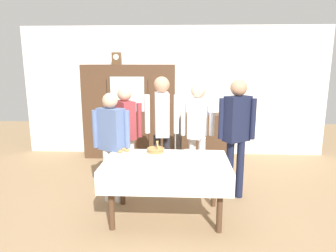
{
  "coord_description": "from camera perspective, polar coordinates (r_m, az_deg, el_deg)",
  "views": [
    {
      "loc": [
        0.19,
        -3.74,
        1.95
      ],
      "look_at": [
        0.0,
        0.2,
        1.12
      ],
      "focal_mm": 31.99,
      "sensor_mm": 36.0,
      "label": 1
    }
  ],
  "objects": [
    {
      "name": "ground_plane",
      "position": [
        4.23,
        -0.14,
        -15.56
      ],
      "size": [
        12.0,
        12.0,
        0.0
      ],
      "primitive_type": "plane",
      "color": "#997A56",
      "rests_on": "ground"
    },
    {
      "name": "back_wall",
      "position": [
        6.43,
        1.07,
        6.58
      ],
      "size": [
        6.4,
        0.1,
        2.7
      ],
      "primitive_type": "cube",
      "color": "silver",
      "rests_on": "ground"
    },
    {
      "name": "dining_table",
      "position": [
        3.75,
        -0.33,
        -8.33
      ],
      "size": [
        1.55,
        0.94,
        0.77
      ],
      "color": "#4C3321",
      "rests_on": "ground"
    },
    {
      "name": "wall_cabinet",
      "position": [
        6.27,
        -7.28,
        2.75
      ],
      "size": [
        1.87,
        0.46,
        1.92
      ],
      "color": "#4C3321",
      "rests_on": "ground"
    },
    {
      "name": "mantel_clock",
      "position": [
        6.24,
        -9.76,
        12.57
      ],
      "size": [
        0.18,
        0.11,
        0.24
      ],
      "color": "brown",
      "rests_on": "wall_cabinet"
    },
    {
      "name": "bookshelf_low",
      "position": [
        6.35,
        6.91,
        -1.77
      ],
      "size": [
        0.95,
        0.35,
        0.91
      ],
      "color": "#4C3321",
      "rests_on": "ground"
    },
    {
      "name": "book_stack",
      "position": [
        6.25,
        7.02,
        2.57
      ],
      "size": [
        0.15,
        0.23,
        0.06
      ],
      "color": "#2D5184",
      "rests_on": "bookshelf_low"
    },
    {
      "name": "tea_cup_front_edge",
      "position": [
        3.64,
        2.59,
        -6.63
      ],
      "size": [
        0.13,
        0.13,
        0.06
      ],
      "color": "silver",
      "rests_on": "dining_table"
    },
    {
      "name": "tea_cup_back_edge",
      "position": [
        3.47,
        -3.05,
        -7.61
      ],
      "size": [
        0.13,
        0.13,
        0.06
      ],
      "color": "white",
      "rests_on": "dining_table"
    },
    {
      "name": "tea_cup_near_right",
      "position": [
        3.51,
        9.56,
        -7.48
      ],
      "size": [
        0.13,
        0.13,
        0.06
      ],
      "color": "white",
      "rests_on": "dining_table"
    },
    {
      "name": "tea_cup_far_left",
      "position": [
        3.73,
        -8.56,
        -6.25
      ],
      "size": [
        0.13,
        0.13,
        0.06
      ],
      "color": "white",
      "rests_on": "dining_table"
    },
    {
      "name": "tea_cup_mid_right",
      "position": [
        3.69,
        8.41,
        -6.48
      ],
      "size": [
        0.13,
        0.13,
        0.06
      ],
      "color": "white",
      "rests_on": "dining_table"
    },
    {
      "name": "tea_cup_near_left",
      "position": [
        3.97,
        3.65,
        -5.05
      ],
      "size": [
        0.13,
        0.13,
        0.06
      ],
      "color": "white",
      "rests_on": "dining_table"
    },
    {
      "name": "bread_basket",
      "position": [
        4.05,
        -2.36,
        -4.55
      ],
      "size": [
        0.24,
        0.24,
        0.16
      ],
      "color": "#9E7542",
      "rests_on": "dining_table"
    },
    {
      "name": "pastry_plate",
      "position": [
        4.1,
        -8.68,
        -4.8
      ],
      "size": [
        0.28,
        0.28,
        0.05
      ],
      "color": "white",
      "rests_on": "dining_table"
    },
    {
      "name": "spoon_far_right",
      "position": [
        3.52,
        -6.8,
        -7.76
      ],
      "size": [
        0.12,
        0.02,
        0.01
      ],
      "color": "silver",
      "rests_on": "dining_table"
    },
    {
      "name": "spoon_far_left",
      "position": [
        3.77,
        1.31,
        -6.33
      ],
      "size": [
        0.12,
        0.02,
        0.01
      ],
      "color": "silver",
      "rests_on": "dining_table"
    },
    {
      "name": "spoon_front_edge",
      "position": [
        4.06,
        9.04,
        -5.15
      ],
      "size": [
        0.12,
        0.02,
        0.01
      ],
      "color": "silver",
      "rests_on": "dining_table"
    },
    {
      "name": "person_near_right_end",
      "position": [
        4.7,
        -8.11,
        -0.29
      ],
      "size": [
        0.52,
        0.41,
        1.59
      ],
      "color": "silver",
      "rests_on": "ground"
    },
    {
      "name": "person_beside_shelf",
      "position": [
        4.35,
        12.97,
        -0.17
      ],
      "size": [
        0.52,
        0.37,
        1.73
      ],
      "color": "#191E38",
      "rests_on": "ground"
    },
    {
      "name": "person_behind_table_right",
      "position": [
        4.65,
        5.64,
        0.12
      ],
      "size": [
        0.52,
        0.41,
        1.65
      ],
      "color": "silver",
      "rests_on": "ground"
    },
    {
      "name": "person_by_cabinet",
      "position": [
        4.2,
        -10.73,
        -2.17
      ],
      "size": [
        0.52,
        0.35,
        1.56
      ],
      "color": "silver",
      "rests_on": "ground"
    },
    {
      "name": "person_behind_table_left",
      "position": [
        4.53,
        -1.19,
        0.83
      ],
      "size": [
        0.52,
        0.38,
        1.76
      ],
      "color": "#232328",
      "rests_on": "ground"
    }
  ]
}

